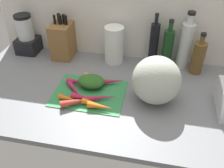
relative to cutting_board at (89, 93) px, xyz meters
The scene contains 22 objects.
ground_plane 16.39cm from the cutting_board, 16.75° to the left, with size 170.00×80.00×3.00cm, color slate.
wall_back 54.63cm from the cutting_board, 70.15° to the left, with size 170.00×3.00×60.00cm, color silver.
cutting_board is the anchor object (origin of this frame).
carrot_0 10.48cm from the cutting_board, 144.87° to the left, with size 3.25×3.25×11.64cm, color #B2264C.
carrot_1 10.36cm from the cutting_board, 105.60° to the right, with size 3.56×3.56×17.66cm, color red.
carrot_2 8.72cm from the cutting_board, 30.61° to the right, with size 2.72×2.72×17.02cm, color #B2264C.
carrot_3 14.11cm from the cutting_board, 52.83° to the right, with size 3.23×3.23×12.06cm, color orange.
carrot_4 13.58cm from the cutting_board, 45.21° to the left, with size 3.45×3.45×15.26cm, color #B2264C.
carrot_5 9.68cm from the cutting_board, 91.35° to the left, with size 2.52×2.52×14.93cm, color orange.
carrot_6 7.05cm from the cutting_board, 94.08° to the right, with size 3.43×3.43×13.83cm, color #B2264C.
carrot_7 7.44cm from the cutting_board, 168.99° to the right, with size 2.89×2.89×14.56cm, color #B2264C.
carrot_8 11.47cm from the cutting_board, 60.56° to the right, with size 3.10×3.10×12.99cm, color orange.
carrot_9 11.93cm from the cutting_board, 134.83° to the right, with size 2.73×2.73×10.56cm, color orange.
carrot_greens_pile 6.63cm from the cutting_board, 92.89° to the left, with size 14.37×11.05×6.08cm, color #2D6023.
winter_squash 35.32cm from the cutting_board, ahead, with size 23.51×22.15×24.14cm, color #B2B7A8.
knife_block 44.70cm from the cutting_board, 127.31° to the left, with size 12.20×16.39×27.28cm.
blender_appliance 62.91cm from the cutting_board, 145.63° to the left, with size 13.53×13.53×25.39cm.
paper_towel_roll 36.48cm from the cutting_board, 79.52° to the left, with size 11.36×11.36×22.84cm, color white.
bottle_0 48.78cm from the cutting_board, 50.85° to the left, with size 5.41×5.41×31.86cm.
bottle_1 53.29cm from the cutting_board, 43.24° to the left, with size 6.00×6.00×29.26cm.
bottle_2 61.88cm from the cutting_board, 37.69° to the left, with size 7.57×7.57×34.12cm.
bottle_3 64.61cm from the cutting_board, 30.09° to the left, with size 7.22×7.22×24.74cm.
Camera 1 is at (15.85, -99.24, 80.82)cm, focal length 39.13 mm.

